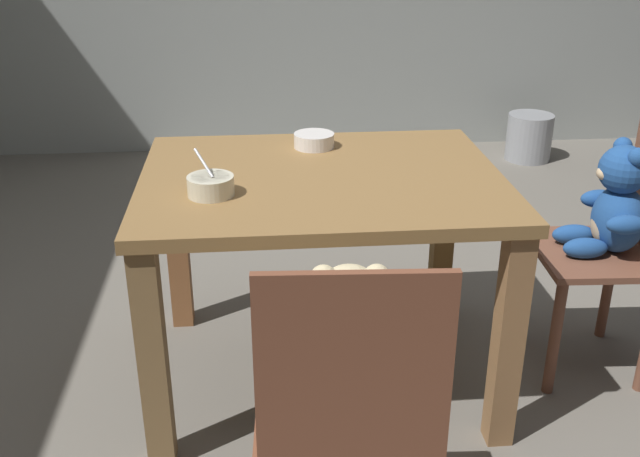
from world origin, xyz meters
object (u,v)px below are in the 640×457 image
object	(u,v)px
metal_pail	(529,137)
porridge_bowl_white_far_center	(314,140)
dining_table	(321,213)
porridge_bowl_cream_near_left	(211,185)
teddy_chair_near_right	(614,221)
teddy_chair_near_front	(347,388)

from	to	relation	value
metal_pail	porridge_bowl_white_far_center	bearing A→B (deg)	-128.20
dining_table	porridge_bowl_cream_near_left	bearing A→B (deg)	-156.26
porridge_bowl_white_far_center	porridge_bowl_cream_near_left	distance (m)	0.52
dining_table	teddy_chair_near_right	bearing A→B (deg)	-0.75
dining_table	teddy_chair_near_right	xyz separation A→B (m)	(0.94, -0.01, -0.06)
metal_pail	porridge_bowl_cream_near_left	bearing A→B (deg)	-128.21
dining_table	teddy_chair_near_front	distance (m)	0.83
porridge_bowl_white_far_center	porridge_bowl_cream_near_left	bearing A→B (deg)	-128.25
dining_table	teddy_chair_near_right	world-z (taller)	teddy_chair_near_right
dining_table	teddy_chair_near_front	bearing A→B (deg)	-91.49
teddy_chair_near_front	teddy_chair_near_right	bearing A→B (deg)	-46.53
teddy_chair_near_right	porridge_bowl_white_far_center	xyz separation A→B (m)	(-0.94, 0.28, 0.21)
porridge_bowl_white_far_center	metal_pail	xyz separation A→B (m)	(1.48, 1.88, -0.60)
teddy_chair_near_right	metal_pail	bearing A→B (deg)	-101.07
porridge_bowl_white_far_center	metal_pail	bearing A→B (deg)	51.80
teddy_chair_near_front	porridge_bowl_white_far_center	size ratio (longest dim) A/B	6.61
porridge_bowl_white_far_center	dining_table	bearing A→B (deg)	-90.23
metal_pail	dining_table	bearing A→B (deg)	-124.56
teddy_chair_near_right	teddy_chair_near_front	xyz separation A→B (m)	(-0.96, -0.81, 0.01)
teddy_chair_near_right	porridge_bowl_cream_near_left	bearing A→B (deg)	8.85
dining_table	teddy_chair_near_front	world-z (taller)	teddy_chair_near_front
porridge_bowl_white_far_center	porridge_bowl_cream_near_left	world-z (taller)	porridge_bowl_cream_near_left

